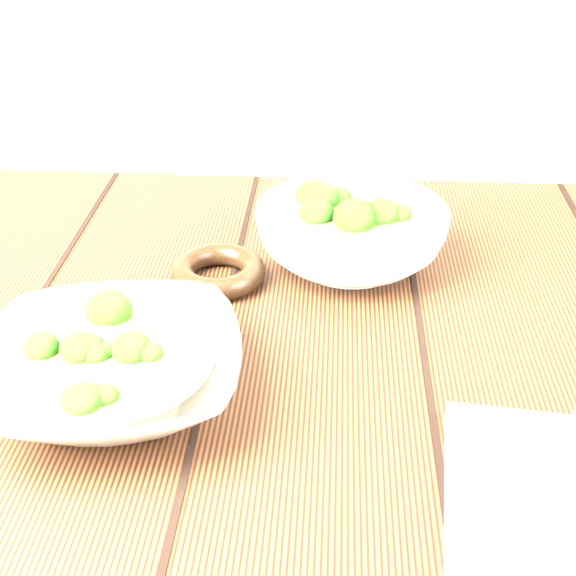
{
  "coord_description": "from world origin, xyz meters",
  "views": [
    {
      "loc": [
        0.09,
        -0.64,
        1.2
      ],
      "look_at": [
        0.05,
        0.02,
        0.8
      ],
      "focal_mm": 50.0,
      "sensor_mm": 36.0,
      "label": 1
    }
  ],
  "objects_px": {
    "table": "(242,431)",
    "soup_bowl_front": "(112,370)",
    "soup_bowl_back": "(351,234)",
    "trivet": "(218,271)"
  },
  "relations": [
    {
      "from": "table",
      "to": "soup_bowl_front",
      "type": "distance_m",
      "value": 0.2
    },
    {
      "from": "soup_bowl_front",
      "to": "soup_bowl_back",
      "type": "bearing_deg",
      "value": 51.08
    },
    {
      "from": "soup_bowl_front",
      "to": "soup_bowl_back",
      "type": "xyz_separation_m",
      "value": [
        0.21,
        0.26,
        0.01
      ]
    },
    {
      "from": "soup_bowl_front",
      "to": "trivet",
      "type": "height_order",
      "value": "soup_bowl_front"
    },
    {
      "from": "table",
      "to": "soup_bowl_back",
      "type": "height_order",
      "value": "soup_bowl_back"
    },
    {
      "from": "table",
      "to": "soup_bowl_front",
      "type": "height_order",
      "value": "soup_bowl_front"
    },
    {
      "from": "soup_bowl_back",
      "to": "trivet",
      "type": "distance_m",
      "value": 0.15
    },
    {
      "from": "soup_bowl_back",
      "to": "trivet",
      "type": "xyz_separation_m",
      "value": [
        -0.14,
        -0.05,
        -0.02
      ]
    },
    {
      "from": "soup_bowl_front",
      "to": "soup_bowl_back",
      "type": "distance_m",
      "value": 0.33
    },
    {
      "from": "soup_bowl_back",
      "to": "soup_bowl_front",
      "type": "bearing_deg",
      "value": -128.92
    }
  ]
}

